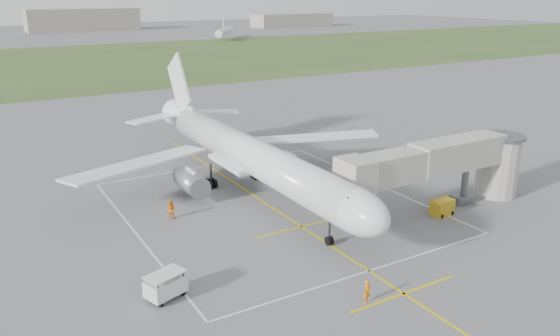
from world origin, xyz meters
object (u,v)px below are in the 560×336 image
jet_bridge (452,163)px  gpu_unit (442,207)px  ramp_worker_nose (367,292)px  ramp_worker_wing (171,209)px  baggage_cart (166,286)px  airliner (249,155)px

jet_bridge → gpu_unit: jet_bridge is taller
gpu_unit → ramp_worker_nose: 18.98m
jet_bridge → ramp_worker_wing: bearing=155.3°
gpu_unit → ramp_worker_wing: ramp_worker_wing is taller
jet_bridge → baggage_cart: bearing=-176.1°
gpu_unit → ramp_worker_nose: (-16.80, -8.83, 0.07)m
baggage_cart → ramp_worker_nose: bearing=-52.1°
baggage_cart → gpu_unit: bearing=-17.3°
ramp_worker_nose → gpu_unit: bearing=16.2°
airliner → jet_bridge: 21.22m
jet_bridge → gpu_unit: 4.60m
airliner → baggage_cart: size_ratio=14.39×
ramp_worker_nose → ramp_worker_wing: ramp_worker_wing is taller
airliner → baggage_cart: airliner is taller
jet_bridge → gpu_unit: size_ratio=10.39×
baggage_cart → ramp_worker_nose: 14.54m
baggage_cart → ramp_worker_wing: bearing=49.7°
airliner → baggage_cart: (-15.33, -16.36, -3.38)m
jet_bridge → gpu_unit: (-2.06, -1.18, -3.94)m
ramp_worker_wing → ramp_worker_nose: bearing=145.9°
ramp_worker_nose → airliner: bearing=71.1°
ramp_worker_nose → jet_bridge: bearing=16.5°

